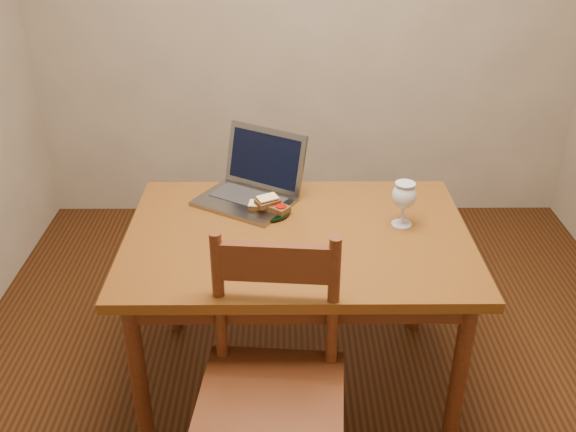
{
  "coord_description": "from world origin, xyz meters",
  "views": [
    {
      "loc": [
        -0.13,
        -2.09,
        1.96
      ],
      "look_at": [
        -0.12,
        0.03,
        0.8
      ],
      "focal_mm": 40.0,
      "sensor_mm": 36.0,
      "label": 1
    }
  ],
  "objects_px": {
    "table": "(298,252)",
    "plate": "(268,211)",
    "laptop": "(254,181)",
    "milk_glass": "(403,204)",
    "chair": "(272,378)"
  },
  "relations": [
    {
      "from": "laptop",
      "to": "chair",
      "type": "bearing_deg",
      "value": -53.38
    },
    {
      "from": "chair",
      "to": "plate",
      "type": "relative_size",
      "value": 2.65
    },
    {
      "from": "chair",
      "to": "milk_glass",
      "type": "xyz_separation_m",
      "value": [
        0.49,
        0.62,
        0.3
      ]
    },
    {
      "from": "table",
      "to": "plate",
      "type": "distance_m",
      "value": 0.22
    },
    {
      "from": "table",
      "to": "laptop",
      "type": "bearing_deg",
      "value": 119.88
    },
    {
      "from": "table",
      "to": "plate",
      "type": "bearing_deg",
      "value": 125.89
    },
    {
      "from": "table",
      "to": "laptop",
      "type": "xyz_separation_m",
      "value": [
        -0.18,
        0.31,
        0.16
      ]
    },
    {
      "from": "chair",
      "to": "milk_glass",
      "type": "relative_size",
      "value": 2.71
    },
    {
      "from": "plate",
      "to": "laptop",
      "type": "height_order",
      "value": "laptop"
    },
    {
      "from": "chair",
      "to": "laptop",
      "type": "bearing_deg",
      "value": 100.47
    },
    {
      "from": "milk_glass",
      "to": "chair",
      "type": "bearing_deg",
      "value": -128.61
    },
    {
      "from": "milk_glass",
      "to": "laptop",
      "type": "height_order",
      "value": "laptop"
    },
    {
      "from": "chair",
      "to": "plate",
      "type": "xyz_separation_m",
      "value": [
        -0.03,
        0.72,
        0.22
      ]
    },
    {
      "from": "plate",
      "to": "milk_glass",
      "type": "distance_m",
      "value": 0.54
    },
    {
      "from": "chair",
      "to": "laptop",
      "type": "height_order",
      "value": "laptop"
    }
  ]
}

